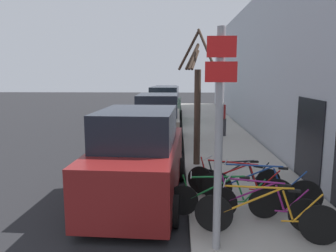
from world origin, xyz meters
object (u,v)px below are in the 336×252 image
(signpost, at_px, (219,136))
(parked_car_2, at_px, (165,107))
(pedestrian_near, at_px, (222,115))
(bicycle_3, at_px, (259,189))
(bicycle_2, at_px, (223,199))
(bicycle_0, at_px, (265,216))
(bicycle_4, at_px, (237,184))
(bicycle_5, at_px, (238,179))
(street_tree, at_px, (197,104))
(parked_car_3, at_px, (166,101))
(parked_car_1, at_px, (158,122))
(bicycle_1, at_px, (262,205))
(parked_car_0, at_px, (139,159))

(signpost, bearing_deg, parked_car_2, 95.78)
(pedestrian_near, bearing_deg, bicycle_3, -82.59)
(signpost, distance_m, pedestrian_near, 10.19)
(parked_car_2, distance_m, pedestrian_near, 5.42)
(bicycle_2, xyz_separation_m, parked_car_2, (-1.76, 13.43, 0.50))
(parked_car_2, bearing_deg, bicycle_0, -78.17)
(bicycle_4, distance_m, bicycle_5, 0.53)
(street_tree, bearing_deg, bicycle_4, -75.84)
(signpost, distance_m, bicycle_0, 1.79)
(bicycle_3, bearing_deg, signpost, 164.57)
(bicycle_3, bearing_deg, bicycle_4, 72.66)
(bicycle_2, bearing_deg, parked_car_3, 8.78)
(bicycle_3, bearing_deg, parked_car_2, 28.46)
(signpost, height_order, pedestrian_near, signpost)
(bicycle_5, relative_size, parked_car_1, 0.45)
(bicycle_1, height_order, bicycle_3, bicycle_3)
(bicycle_5, distance_m, street_tree, 3.14)
(bicycle_3, xyz_separation_m, bicycle_5, (-0.31, 0.80, -0.05))
(pedestrian_near, bearing_deg, bicycle_2, -88.01)
(street_tree, bearing_deg, bicycle_3, -70.36)
(signpost, xyz_separation_m, parked_car_3, (-1.57, 20.07, -1.09))
(bicycle_3, relative_size, bicycle_5, 1.19)
(signpost, bearing_deg, street_tree, 90.77)
(parked_car_3, distance_m, pedestrian_near, 10.44)
(bicycle_1, distance_m, parked_car_1, 8.05)
(bicycle_0, relative_size, bicycle_3, 1.00)
(bicycle_0, bearing_deg, parked_car_0, 62.45)
(bicycle_2, bearing_deg, bicycle_1, -111.74)
(bicycle_0, height_order, parked_car_2, parked_car_2)
(bicycle_3, xyz_separation_m, bicycle_4, (-0.42, 0.29, -0.01))
(bicycle_0, height_order, parked_car_3, parked_car_3)
(signpost, height_order, street_tree, street_tree)
(bicycle_2, xyz_separation_m, bicycle_5, (0.55, 1.34, -0.02))
(bicycle_3, bearing_deg, bicycle_5, 37.85)
(pedestrian_near, bearing_deg, parked_car_3, 115.34)
(parked_car_1, bearing_deg, street_tree, -67.46)
(parked_car_1, height_order, parked_car_3, parked_car_1)
(bicycle_4, distance_m, parked_car_1, 6.88)
(bicycle_1, relative_size, street_tree, 0.49)
(bicycle_1, bearing_deg, bicycle_4, 36.71)
(signpost, distance_m, parked_car_3, 20.17)
(street_tree, bearing_deg, pedestrian_near, 73.82)
(bicycle_3, relative_size, parked_car_1, 0.54)
(parked_car_2, height_order, pedestrian_near, parked_car_2)
(pedestrian_near, bearing_deg, bicycle_0, -83.74)
(parked_car_1, distance_m, pedestrian_near, 3.23)
(bicycle_3, bearing_deg, parked_car_1, 38.19)
(signpost, height_order, parked_car_0, signpost)
(parked_car_0, bearing_deg, bicycle_4, -8.06)
(bicycle_5, bearing_deg, parked_car_1, 17.80)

